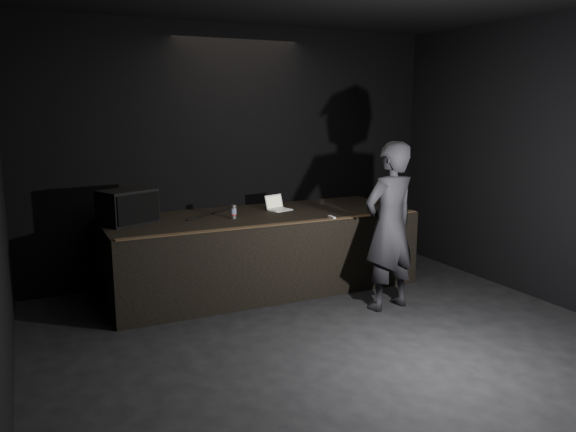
{
  "coord_description": "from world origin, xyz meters",
  "views": [
    {
      "loc": [
        -2.78,
        -3.97,
        2.39
      ],
      "look_at": [
        0.21,
        2.3,
        1.03
      ],
      "focal_mm": 35.0,
      "sensor_mm": 36.0,
      "label": 1
    }
  ],
  "objects_px": {
    "beer_can": "(234,212)",
    "stage_monitor": "(128,207)",
    "person": "(389,226)",
    "stage_riser": "(260,251)",
    "laptop": "(277,206)"
  },
  "relations": [
    {
      "from": "beer_can",
      "to": "person",
      "type": "xyz_separation_m",
      "value": [
        1.49,
        -1.27,
        -0.08
      ]
    },
    {
      "from": "stage_riser",
      "to": "person",
      "type": "bearing_deg",
      "value": -52.09
    },
    {
      "from": "stage_monitor",
      "to": "person",
      "type": "relative_size",
      "value": 0.37
    },
    {
      "from": "stage_riser",
      "to": "laptop",
      "type": "relative_size",
      "value": 11.21
    },
    {
      "from": "stage_riser",
      "to": "beer_can",
      "type": "distance_m",
      "value": 0.72
    },
    {
      "from": "stage_monitor",
      "to": "person",
      "type": "bearing_deg",
      "value": -53.83
    },
    {
      "from": "person",
      "to": "stage_riser",
      "type": "bearing_deg",
      "value": -60.87
    },
    {
      "from": "beer_can",
      "to": "person",
      "type": "distance_m",
      "value": 1.95
    },
    {
      "from": "stage_riser",
      "to": "beer_can",
      "type": "relative_size",
      "value": 23.12
    },
    {
      "from": "stage_riser",
      "to": "stage_monitor",
      "type": "distance_m",
      "value": 1.82
    },
    {
      "from": "stage_monitor",
      "to": "beer_can",
      "type": "xyz_separation_m",
      "value": [
        1.26,
        -0.26,
        -0.12
      ]
    },
    {
      "from": "laptop",
      "to": "stage_riser",
      "type": "bearing_deg",
      "value": -169.24
    },
    {
      "from": "beer_can",
      "to": "stage_monitor",
      "type": "bearing_deg",
      "value": 168.47
    },
    {
      "from": "stage_monitor",
      "to": "beer_can",
      "type": "height_order",
      "value": "stage_monitor"
    },
    {
      "from": "laptop",
      "to": "beer_can",
      "type": "xyz_separation_m",
      "value": [
        -0.74,
        -0.29,
        0.03
      ]
    }
  ]
}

